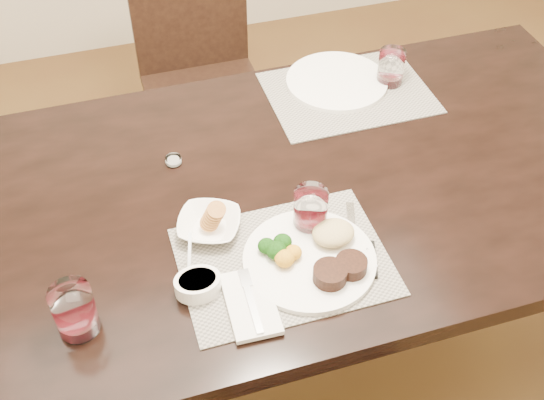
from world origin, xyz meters
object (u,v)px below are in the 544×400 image
object	(u,v)px
dinner_plate	(316,256)
chair_far	(199,67)
far_plate	(337,81)
steak_knife	(366,251)
cracker_bowl	(209,224)
wine_glass_near	(310,212)

from	to	relation	value
dinner_plate	chair_far	bearing A→B (deg)	70.73
far_plate	steak_knife	bearing A→B (deg)	-105.21
chair_far	dinner_plate	distance (m)	1.22
dinner_plate	steak_knife	xyz separation A→B (m)	(0.12, -0.01, -0.01)
cracker_bowl	wine_glass_near	xyz separation A→B (m)	(0.23, -0.06, 0.03)
wine_glass_near	chair_far	bearing A→B (deg)	91.85
wine_glass_near	cracker_bowl	bearing A→B (deg)	165.88
dinner_plate	cracker_bowl	xyz separation A→B (m)	(-0.20, 0.16, 0.00)
steak_knife	wine_glass_near	bearing A→B (deg)	148.56
chair_far	far_plate	size ratio (longest dim) A/B	3.03
steak_knife	far_plate	distance (m)	0.65
far_plate	wine_glass_near	bearing A→B (deg)	-117.26
chair_far	wine_glass_near	distance (m)	1.13
steak_knife	wine_glass_near	world-z (taller)	wine_glass_near
chair_far	cracker_bowl	distance (m)	1.08
dinner_plate	steak_knife	size ratio (longest dim) A/B	1.25
cracker_bowl	steak_knife	bearing A→B (deg)	-28.01
chair_far	dinner_plate	world-z (taller)	chair_far
wine_glass_near	far_plate	bearing A→B (deg)	62.74
chair_far	steak_knife	distance (m)	1.24
wine_glass_near	far_plate	world-z (taller)	wine_glass_near
cracker_bowl	far_plate	bearing A→B (deg)	43.07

